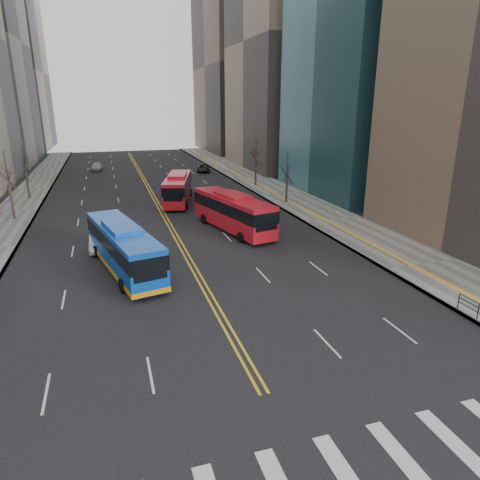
% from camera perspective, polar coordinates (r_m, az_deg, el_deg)
% --- Properties ---
extents(sidewalk_right, '(7.00, 130.00, 0.15)m').
position_cam_1_polar(sidewalk_right, '(60.90, 5.61, 6.15)').
color(sidewalk_right, slate).
rests_on(sidewalk_right, ground).
extents(sidewalk_left, '(5.00, 130.00, 0.15)m').
position_cam_1_polar(sidewalk_left, '(57.29, -27.66, 3.42)').
color(sidewalk_left, slate).
rests_on(sidewalk_left, ground).
extents(centerline, '(0.55, 100.00, 0.01)m').
position_cam_1_polar(centerline, '(66.34, -12.05, 6.75)').
color(centerline, gold).
rests_on(centerline, ground).
extents(office_towers, '(83.00, 134.00, 58.00)m').
position_cam_1_polar(office_towers, '(79.49, -14.27, 25.75)').
color(office_towers, gray).
rests_on(office_towers, ground).
extents(street_trees, '(35.20, 47.20, 7.60)m').
position_cam_1_polar(street_trees, '(45.12, -18.96, 7.35)').
color(street_trees, '#30271D').
rests_on(street_trees, ground).
extents(blue_bus, '(5.39, 12.87, 3.65)m').
position_cam_1_polar(blue_bus, '(33.73, -15.29, -0.83)').
color(blue_bus, '#0B45AF').
rests_on(blue_bus, ground).
extents(red_bus_near, '(5.53, 12.33, 3.79)m').
position_cam_1_polar(red_bus_near, '(42.84, -0.96, 4.01)').
color(red_bus_near, red).
rests_on(red_bus_near, ground).
extents(red_bus_far, '(5.60, 11.97, 3.69)m').
position_cam_1_polar(red_bus_far, '(55.80, -8.28, 7.04)').
color(red_bus_far, red).
rests_on(red_bus_far, ground).
extents(car_white, '(1.63, 4.45, 1.46)m').
position_cam_1_polar(car_white, '(39.55, -18.28, -0.17)').
color(car_white, silver).
rests_on(car_white, ground).
extents(car_dark_mid, '(1.80, 4.03, 1.35)m').
position_cam_1_polar(car_dark_mid, '(53.19, -4.75, 5.12)').
color(car_dark_mid, black).
rests_on(car_dark_mid, ground).
extents(car_silver, '(2.14, 4.81, 1.37)m').
position_cam_1_polar(car_silver, '(86.54, -18.60, 9.21)').
color(car_silver, '#98999D').
rests_on(car_silver, ground).
extents(car_dark_far, '(3.36, 5.22, 1.34)m').
position_cam_1_polar(car_dark_far, '(80.98, -4.93, 9.51)').
color(car_dark_far, black).
rests_on(car_dark_far, ground).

